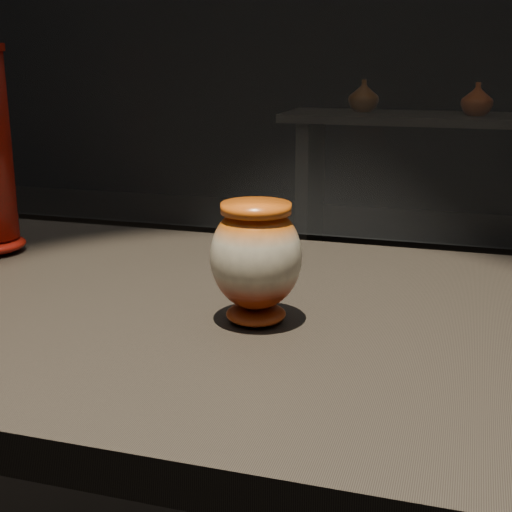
{
  "coord_description": "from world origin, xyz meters",
  "views": [
    {
      "loc": [
        0.32,
        -0.92,
        1.25
      ],
      "look_at": [
        0.06,
        -0.05,
        0.99
      ],
      "focal_mm": 50.0,
      "sensor_mm": 36.0,
      "label": 1
    }
  ],
  "objects": [
    {
      "name": "display_plinth",
      "position": [
        0.0,
        0.0,
        0.63
      ],
      "size": [
        2.0,
        0.8,
        0.9
      ],
      "color": "black",
      "rests_on": "ground"
    },
    {
      "name": "main_vase",
      "position": [
        0.06,
        -0.05,
        0.99
      ],
      "size": [
        0.16,
        0.16,
        0.16
      ],
      "rotation": [
        0.0,
        0.0,
        -0.4
      ],
      "color": "maroon",
      "rests_on": "display_plinth"
    },
    {
      "name": "back_shelf",
      "position": [
        0.19,
        3.53,
        0.64
      ],
      "size": [
        2.0,
        0.6,
        0.9
      ],
      "color": "black",
      "rests_on": "ground"
    },
    {
      "name": "back_vase_left",
      "position": [
        -0.34,
        3.58,
        1.0
      ],
      "size": [
        0.25,
        0.25,
        0.19
      ],
      "primitive_type": "imported",
      "rotation": [
        0.0,
        0.0,
        5.15
      ],
      "color": "brown",
      "rests_on": "back_shelf"
    },
    {
      "name": "back_vase_mid",
      "position": [
        0.33,
        3.49,
        1.0
      ],
      "size": [
        0.19,
        0.19,
        0.19
      ],
      "primitive_type": "imported",
      "rotation": [
        0.0,
        0.0,
        6.26
      ],
      "color": "maroon",
      "rests_on": "back_shelf"
    }
  ]
}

